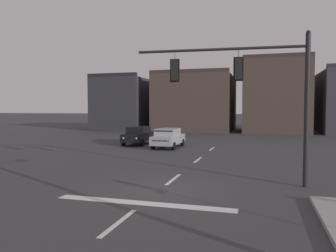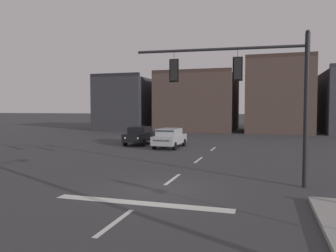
% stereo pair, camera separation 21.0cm
% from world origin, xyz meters
% --- Properties ---
extents(ground_plane, '(400.00, 400.00, 0.00)m').
position_xyz_m(ground_plane, '(0.00, 0.00, 0.00)').
color(ground_plane, '#353538').
extents(stop_bar_paint, '(6.40, 0.50, 0.01)m').
position_xyz_m(stop_bar_paint, '(0.00, -2.00, 0.00)').
color(stop_bar_paint, silver).
rests_on(stop_bar_paint, ground).
extents(lane_centreline, '(0.16, 26.40, 0.01)m').
position_xyz_m(lane_centreline, '(0.00, 2.00, 0.00)').
color(lane_centreline, silver).
rests_on(lane_centreline, ground).
extents(signal_mast_near_side, '(7.25, 0.62, 6.42)m').
position_xyz_m(signal_mast_near_side, '(3.50, 1.95, 4.30)').
color(signal_mast_near_side, black).
rests_on(signal_mast_near_side, ground).
extents(car_lot_nearside, '(2.09, 4.53, 1.61)m').
position_xyz_m(car_lot_nearside, '(-6.97, 15.55, 0.86)').
color(car_lot_nearside, black).
rests_on(car_lot_nearside, ground).
extents(car_lot_middle, '(1.96, 4.48, 1.61)m').
position_xyz_m(car_lot_middle, '(-3.61, 13.77, 0.86)').
color(car_lot_middle, '#9EA0A5').
rests_on(car_lot_middle, ground).
extents(building_row, '(54.35, 12.32, 10.11)m').
position_xyz_m(building_row, '(6.96, 36.54, 4.26)').
color(building_row, '#2D2D33').
rests_on(building_row, ground).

